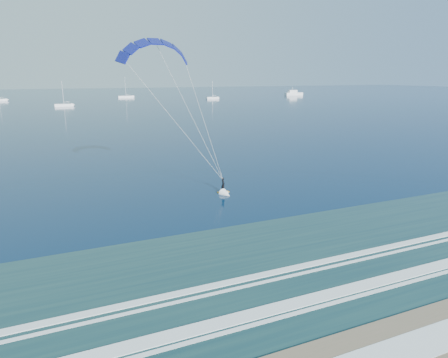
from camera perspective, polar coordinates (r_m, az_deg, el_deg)
kitesurfer_rig at (r=42.74m, az=-4.58°, el=8.76°), size 14.41×6.44×18.21m
motor_yacht at (r=290.71m, az=9.88°, el=11.97°), size 13.37×3.57×5.74m
sailboat_2 at (r=197.68m, az=-21.89°, el=9.79°), size 7.99×2.40×11.19m
sailboat_3 at (r=264.46m, az=-13.84°, el=11.37°), size 9.77×2.40×13.14m
sailboat_4 at (r=243.14m, az=-1.66°, el=11.52°), size 7.57×2.40×10.49m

